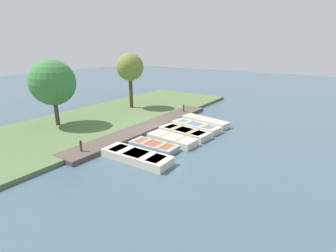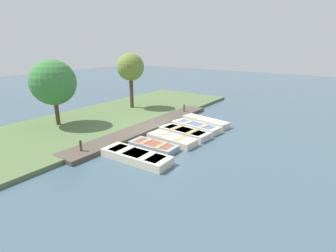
{
  "view_description": "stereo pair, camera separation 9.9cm",
  "coord_description": "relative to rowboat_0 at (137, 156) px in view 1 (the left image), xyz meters",
  "views": [
    {
      "loc": [
        9.39,
        -12.84,
        5.42
      ],
      "look_at": [
        0.76,
        -0.46,
        0.65
      ],
      "focal_mm": 28.0,
      "sensor_mm": 36.0,
      "label": 1
    },
    {
      "loc": [
        9.47,
        -12.79,
        5.42
      ],
      "look_at": [
        0.76,
        -0.46,
        0.65
      ],
      "focal_mm": 28.0,
      "sensor_mm": 36.0,
      "label": 2
    }
  ],
  "objects": [
    {
      "name": "ground_plane",
      "position": [
        -1.49,
        4.17,
        -0.21
      ],
      "size": [
        80.0,
        80.0,
        0.0
      ],
      "primitive_type": "plane",
      "color": "#425B6B"
    },
    {
      "name": "shore_bank",
      "position": [
        -6.49,
        4.17,
        -0.1
      ],
      "size": [
        8.0,
        24.0,
        0.22
      ],
      "color": "#567042",
      "rests_on": "ground_plane"
    },
    {
      "name": "dock_walkway",
      "position": [
        -2.71,
        4.17,
        -0.09
      ],
      "size": [
        1.55,
        12.9,
        0.23
      ],
      "color": "#51473D",
      "rests_on": "ground_plane"
    },
    {
      "name": "rowboat_0",
      "position": [
        0.0,
        0.0,
        0.0
      ],
      "size": [
        3.63,
        1.35,
        0.42
      ],
      "rotation": [
        0.0,
        0.0,
        0.03
      ],
      "color": "beige",
      "rests_on": "ground_plane"
    },
    {
      "name": "rowboat_1",
      "position": [
        -0.23,
        1.64,
        -0.05
      ],
      "size": [
        2.7,
        1.16,
        0.33
      ],
      "rotation": [
        0.0,
        0.0,
        0.02
      ],
      "color": "#8C9EA8",
      "rests_on": "ground_plane"
    },
    {
      "name": "rowboat_2",
      "position": [
        0.05,
        2.97,
        -0.01
      ],
      "size": [
        2.98,
        1.29,
        0.4
      ],
      "rotation": [
        0.0,
        0.0,
        -0.07
      ],
      "color": "beige",
      "rests_on": "ground_plane"
    },
    {
      "name": "rowboat_3",
      "position": [
        0.0,
        4.4,
        -0.01
      ],
      "size": [
        3.28,
        1.46,
        0.4
      ],
      "rotation": [
        0.0,
        0.0,
        -0.08
      ],
      "color": "beige",
      "rests_on": "ground_plane"
    },
    {
      "name": "rowboat_4",
      "position": [
        0.02,
        5.8,
        -0.0
      ],
      "size": [
        3.37,
        1.44,
        0.41
      ],
      "rotation": [
        0.0,
        0.0,
        -0.12
      ],
      "color": "beige",
      "rests_on": "ground_plane"
    },
    {
      "name": "rowboat_5",
      "position": [
        -0.02,
        7.24,
        0.0
      ],
      "size": [
        3.56,
        1.54,
        0.42
      ],
      "rotation": [
        0.0,
        0.0,
        -0.18
      ],
      "color": "beige",
      "rests_on": "ground_plane"
    },
    {
      "name": "mooring_post_near",
      "position": [
        -2.68,
        -1.16,
        0.21
      ],
      "size": [
        0.12,
        0.12,
        0.83
      ],
      "color": "brown",
      "rests_on": "ground_plane"
    },
    {
      "name": "mooring_post_far",
      "position": [
        -2.68,
        8.67,
        0.21
      ],
      "size": [
        0.12,
        0.12,
        0.83
      ],
      "color": "brown",
      "rests_on": "ground_plane"
    },
    {
      "name": "park_tree_far_left",
      "position": [
        -7.73,
        0.86,
        2.82
      ],
      "size": [
        2.9,
        2.9,
        4.49
      ],
      "color": "#4C3828",
      "rests_on": "ground_plane"
    },
    {
      "name": "park_tree_left",
      "position": [
        -7.09,
        7.39,
        3.33
      ],
      "size": [
        2.22,
        2.22,
        4.7
      ],
      "color": "#4C3828",
      "rests_on": "ground_plane"
    }
  ]
}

